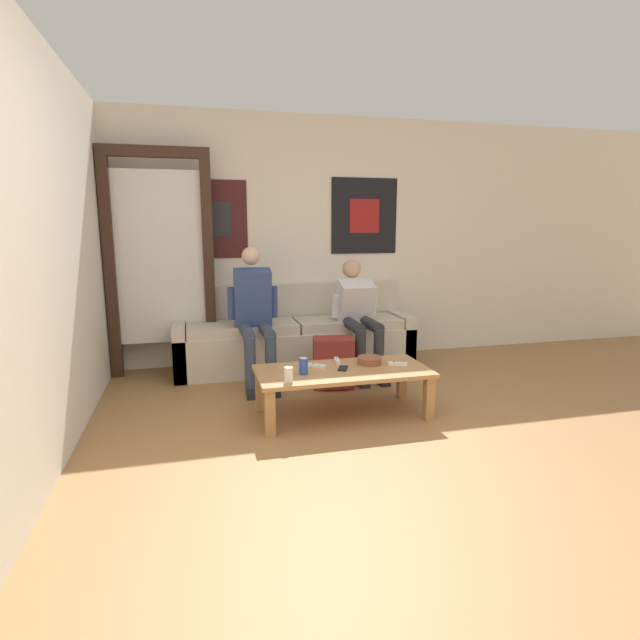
% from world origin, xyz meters
% --- Properties ---
extents(ground_plane, '(18.00, 18.00, 0.00)m').
position_xyz_m(ground_plane, '(0.00, 0.00, 0.00)').
color(ground_plane, '#9E7042').
extents(wall_back, '(10.00, 0.07, 2.55)m').
position_xyz_m(wall_back, '(0.00, 2.89, 1.28)').
color(wall_back, silver).
rests_on(wall_back, ground_plane).
extents(door_frame, '(1.00, 0.10, 2.15)m').
position_xyz_m(door_frame, '(-1.32, 2.67, 1.20)').
color(door_frame, '#382319').
rests_on(door_frame, ground_plane).
extents(couch, '(2.39, 0.66, 0.83)m').
position_xyz_m(couch, '(-0.04, 2.56, 0.29)').
color(couch, beige).
rests_on(couch, ground_plane).
extents(coffee_table, '(1.31, 0.61, 0.36)m').
position_xyz_m(coffee_table, '(0.05, 1.17, 0.31)').
color(coffee_table, '#B27F4C').
rests_on(coffee_table, ground_plane).
extents(person_seated_adult, '(0.47, 0.82, 1.24)m').
position_xyz_m(person_seated_adult, '(-0.49, 2.20, 0.66)').
color(person_seated_adult, '#384256').
rests_on(person_seated_adult, ground_plane).
extents(person_seated_teen, '(0.47, 0.85, 1.10)m').
position_xyz_m(person_seated_teen, '(0.53, 2.22, 0.61)').
color(person_seated_teen, '#2D2D33').
rests_on(person_seated_teen, ground_plane).
extents(backpack, '(0.40, 0.34, 0.45)m').
position_xyz_m(backpack, '(0.17, 1.83, 0.21)').
color(backpack, maroon).
rests_on(backpack, ground_plane).
extents(ceramic_bowl, '(0.20, 0.20, 0.06)m').
position_xyz_m(ceramic_bowl, '(0.30, 1.27, 0.39)').
color(ceramic_bowl, brown).
rests_on(ceramic_bowl, coffee_table).
extents(pillar_candle, '(0.06, 0.06, 0.12)m').
position_xyz_m(pillar_candle, '(-0.41, 0.97, 0.41)').
color(pillar_candle, silver).
rests_on(pillar_candle, coffee_table).
extents(drink_can_blue, '(0.07, 0.07, 0.12)m').
position_xyz_m(drink_can_blue, '(-0.27, 1.12, 0.42)').
color(drink_can_blue, '#28479E').
rests_on(drink_can_blue, coffee_table).
extents(game_controller_near_left, '(0.05, 0.15, 0.03)m').
position_xyz_m(game_controller_near_left, '(0.07, 1.38, 0.37)').
color(game_controller_near_left, white).
rests_on(game_controller_near_left, coffee_table).
extents(game_controller_near_right, '(0.14, 0.11, 0.03)m').
position_xyz_m(game_controller_near_right, '(-0.12, 1.27, 0.37)').
color(game_controller_near_right, white).
rests_on(game_controller_near_right, coffee_table).
extents(game_controller_far_center, '(0.15, 0.09, 0.03)m').
position_xyz_m(game_controller_far_center, '(0.50, 1.17, 0.37)').
color(game_controller_far_center, white).
rests_on(game_controller_far_center, coffee_table).
extents(cell_phone, '(0.12, 0.15, 0.01)m').
position_xyz_m(cell_phone, '(0.05, 1.18, 0.37)').
color(cell_phone, black).
rests_on(cell_phone, coffee_table).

